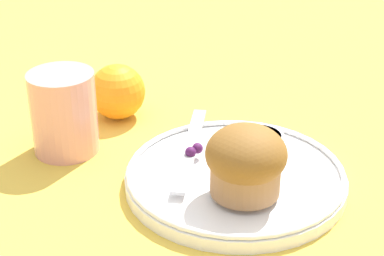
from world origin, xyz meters
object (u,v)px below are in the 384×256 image
at_px(orange_fruit, 117,92).
at_px(juice_glass, 64,113).
at_px(muffin, 246,161).
at_px(butter_knife, 190,148).

relative_size(orange_fruit, juice_glass, 0.74).
distance_m(muffin, orange_fruit, 0.26).
distance_m(butter_knife, juice_glass, 0.15).
height_order(orange_fruit, juice_glass, juice_glass).
xyz_separation_m(muffin, butter_knife, (0.03, 0.10, -0.03)).
bearing_deg(muffin, orange_fruit, 76.85).
bearing_deg(muffin, butter_knife, 73.86).
height_order(muffin, juice_glass, juice_glass).
xyz_separation_m(butter_knife, orange_fruit, (0.03, 0.15, 0.01)).
xyz_separation_m(muffin, juice_glass, (-0.04, 0.23, -0.01)).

